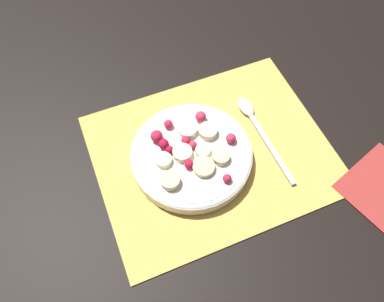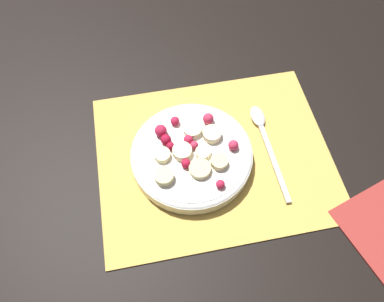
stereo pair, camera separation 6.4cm
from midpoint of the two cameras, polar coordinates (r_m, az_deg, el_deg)
The scene contains 4 objects.
ground_plane at distance 0.68m, azimuth 0.45°, elevation -0.55°, with size 3.00×3.00×0.00m, color black.
placemat at distance 0.68m, azimuth 0.45°, elevation -0.42°, with size 0.41×0.33×0.01m.
fruit_bowl at distance 0.65m, azimuth -2.81°, elevation -0.93°, with size 0.21×0.21×0.05m.
spoon at distance 0.71m, azimuth 7.03°, elevation 4.33°, with size 0.03×0.20×0.01m.
Camera 1 is at (-0.16, -0.30, 0.59)m, focal length 35.00 mm.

